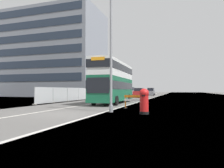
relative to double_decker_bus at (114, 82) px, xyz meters
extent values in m
cube|color=#565451|center=(0.08, -11.78, -2.67)|extent=(140.00, 280.00, 0.10)
cube|color=#B2AFA8|center=(2.40, -11.78, -2.62)|extent=(0.24, 196.00, 0.01)
cube|color=silver|center=(-2.10, -11.78, -2.62)|extent=(0.16, 168.00, 0.01)
cube|color=#145638|center=(0.00, 0.01, -0.91)|extent=(2.90, 11.33, 2.72)
cube|color=silver|center=(0.00, 0.01, 0.65)|extent=(2.90, 11.33, 0.40)
cube|color=silver|center=(0.00, 0.01, 1.58)|extent=(2.87, 11.22, 1.46)
cube|color=black|center=(0.00, 0.01, -0.50)|extent=(2.93, 11.45, 0.87)
cube|color=black|center=(0.00, 0.01, 1.58)|extent=(2.91, 11.39, 0.80)
cube|color=black|center=(0.21, -5.63, -0.57)|extent=(2.28, 0.15, 1.49)
cube|color=orange|center=(0.21, -5.63, 1.98)|extent=(1.36, 0.11, 0.32)
cube|color=#145638|center=(0.00, 0.01, -2.09)|extent=(2.93, 11.45, 0.36)
cylinder|color=black|center=(-1.11, -3.52, -2.12)|extent=(0.34, 1.01, 1.00)
cylinder|color=black|center=(1.37, -3.43, -2.12)|extent=(0.34, 1.01, 1.00)
cylinder|color=black|center=(-1.35, 3.05, -2.12)|extent=(0.34, 1.01, 1.00)
cylinder|color=black|center=(1.12, 3.15, -2.12)|extent=(0.34, 1.01, 1.00)
cylinder|color=gray|center=(2.89, -9.66, 1.78)|extent=(0.18, 0.18, 8.81)
cylinder|color=gray|center=(2.89, -9.66, -2.37)|extent=(0.29, 0.29, 0.50)
cylinder|color=black|center=(5.34, -10.08, -2.53)|extent=(0.62, 0.62, 0.18)
cylinder|color=red|center=(5.34, -10.08, -1.84)|extent=(0.57, 0.57, 1.20)
sphere|color=red|center=(5.34, -10.08, -1.24)|extent=(0.64, 0.64, 0.64)
cube|color=black|center=(5.34, -10.38, -1.38)|extent=(0.22, 0.03, 0.07)
cube|color=orange|center=(3.84, -6.51, -1.56)|extent=(1.67, 0.50, 0.20)
cube|color=white|center=(3.84, -6.51, -1.88)|extent=(1.67, 0.50, 0.20)
cube|color=orange|center=(3.10, -6.32, -2.09)|extent=(0.09, 0.09, 1.06)
cube|color=black|center=(3.10, -6.32, -2.58)|extent=(0.25, 0.46, 0.08)
cube|color=orange|center=(4.58, -6.70, -2.09)|extent=(0.09, 0.09, 1.06)
cube|color=black|center=(4.58, -6.70, -2.58)|extent=(0.25, 0.46, 0.08)
cube|color=#A8AAAD|center=(-7.26, -3.62, -1.63)|extent=(0.04, 3.26, 1.88)
cube|color=#A8AAAD|center=(-7.26, -0.22, -1.63)|extent=(0.04, 3.26, 1.88)
cube|color=#A8AAAD|center=(-7.26, 3.18, -1.63)|extent=(0.04, 3.26, 1.88)
cube|color=#A8AAAD|center=(-7.26, 6.58, -1.63)|extent=(0.04, 3.26, 1.88)
cube|color=#A8AAAD|center=(-7.26, 9.98, -1.63)|extent=(0.04, 3.26, 1.88)
cube|color=#A8AAAD|center=(-7.26, 13.38, -1.63)|extent=(0.04, 3.26, 1.88)
cube|color=#A8AAAD|center=(-7.26, 16.78, -1.63)|extent=(0.04, 3.26, 1.88)
cube|color=#A8AAAD|center=(-7.26, 20.18, -1.63)|extent=(0.04, 3.26, 1.88)
cylinder|color=#939699|center=(-7.26, -5.32, -1.63)|extent=(0.06, 0.06, 1.98)
cube|color=gray|center=(-7.26, -5.32, -2.56)|extent=(0.44, 0.20, 0.12)
cylinder|color=#939699|center=(-7.26, -1.92, -1.63)|extent=(0.06, 0.06, 1.98)
cube|color=gray|center=(-7.26, -1.92, -2.56)|extent=(0.44, 0.20, 0.12)
cylinder|color=#939699|center=(-7.26, 1.48, -1.63)|extent=(0.06, 0.06, 1.98)
cube|color=gray|center=(-7.26, 1.48, -2.56)|extent=(0.44, 0.20, 0.12)
cylinder|color=#939699|center=(-7.26, 4.88, -1.63)|extent=(0.06, 0.06, 1.98)
cube|color=gray|center=(-7.26, 4.88, -2.56)|extent=(0.44, 0.20, 0.12)
cylinder|color=#939699|center=(-7.26, 8.28, -1.63)|extent=(0.06, 0.06, 1.98)
cube|color=gray|center=(-7.26, 8.28, -2.56)|extent=(0.44, 0.20, 0.12)
cylinder|color=#939699|center=(-7.26, 11.68, -1.63)|extent=(0.06, 0.06, 1.98)
cube|color=gray|center=(-7.26, 11.68, -2.56)|extent=(0.44, 0.20, 0.12)
cylinder|color=#939699|center=(-7.26, 15.08, -1.63)|extent=(0.06, 0.06, 1.98)
cube|color=gray|center=(-7.26, 15.08, -2.56)|extent=(0.44, 0.20, 0.12)
cylinder|color=#939699|center=(-7.26, 18.48, -1.63)|extent=(0.06, 0.06, 1.98)
cube|color=gray|center=(-7.26, 18.48, -2.56)|extent=(0.44, 0.20, 0.12)
cylinder|color=#939699|center=(-7.26, 21.88, -1.63)|extent=(0.06, 0.06, 1.98)
cube|color=gray|center=(-7.26, 21.88, -2.56)|extent=(0.44, 0.20, 0.12)
cube|color=maroon|center=(-0.52, 19.29, -1.85)|extent=(1.81, 4.28, 1.18)
cube|color=black|center=(-0.52, 19.29, -0.93)|extent=(1.66, 2.35, 0.65)
cylinder|color=black|center=(0.38, 20.62, -2.32)|extent=(0.20, 0.60, 0.60)
cylinder|color=black|center=(-1.43, 20.62, -2.32)|extent=(0.20, 0.60, 0.60)
cylinder|color=black|center=(0.38, 17.96, -2.32)|extent=(0.20, 0.60, 0.60)
cylinder|color=black|center=(-1.43, 17.96, -2.32)|extent=(0.20, 0.60, 0.60)
cube|color=slate|center=(-4.34, 27.52, -1.79)|extent=(1.71, 4.44, 1.30)
cube|color=black|center=(-4.34, 27.52, -0.72)|extent=(1.58, 2.44, 0.84)
cylinder|color=black|center=(-3.49, 28.90, -2.32)|extent=(0.20, 0.60, 0.60)
cylinder|color=black|center=(-5.20, 28.90, -2.32)|extent=(0.20, 0.60, 0.60)
cylinder|color=black|center=(-3.49, 26.14, -2.32)|extent=(0.20, 0.60, 0.60)
cylinder|color=black|center=(-5.20, 26.14, -2.32)|extent=(0.20, 0.60, 0.60)
cube|color=slate|center=(-0.29, 36.75, -1.85)|extent=(1.84, 4.35, 1.18)
cube|color=black|center=(-0.29, 36.75, -0.85)|extent=(1.69, 2.39, 0.83)
cylinder|color=black|center=(0.63, 38.10, -2.32)|extent=(0.20, 0.60, 0.60)
cylinder|color=black|center=(-1.21, 38.10, -2.32)|extent=(0.20, 0.60, 0.60)
cylinder|color=black|center=(0.63, 35.40, -2.32)|extent=(0.20, 0.60, 0.60)
cylinder|color=black|center=(-1.21, 35.40, -2.32)|extent=(0.20, 0.60, 0.60)
cylinder|color=#4C3D2D|center=(-13.99, 16.98, -0.50)|extent=(0.33, 0.33, 4.24)
cylinder|color=#4C3D2D|center=(-13.49, 16.85, 1.66)|extent=(1.15, 0.44, 1.44)
cylinder|color=#4C3D2D|center=(-13.61, 17.58, 1.16)|extent=(0.94, 1.34, 1.07)
cylinder|color=#4C3D2D|center=(-14.21, 17.51, 0.59)|extent=(0.60, 1.19, 1.03)
cylinder|color=#4C3D2D|center=(-14.90, 16.74, 1.07)|extent=(1.93, 0.66, 1.33)
cylinder|color=#4C3D2D|center=(-14.40, 16.58, 1.57)|extent=(0.92, 0.93, 0.80)
cylinder|color=#4C3D2D|center=(-13.83, 16.59, 0.75)|extent=(0.50, 0.93, 1.12)
cylinder|color=#4C3D2D|center=(-14.60, 35.74, -0.61)|extent=(0.42, 0.42, 4.02)
cylinder|color=#4C3D2D|center=(-13.95, 35.70, 1.07)|extent=(1.47, 0.28, 1.74)
cylinder|color=#4C3D2D|center=(-14.52, 36.30, 1.10)|extent=(0.32, 1.24, 1.41)
cylinder|color=#4C3D2D|center=(-15.09, 36.15, 0.15)|extent=(1.18, 1.02, 0.92)
cylinder|color=#4C3D2D|center=(-15.45, 35.27, 1.67)|extent=(1.89, 1.17, 1.47)
cylinder|color=#4C3D2D|center=(-14.46, 35.32, 1.04)|extent=(0.48, 1.01, 1.23)
cube|color=gray|center=(-24.71, 22.12, 8.10)|extent=(27.45, 14.19, 21.44)
cube|color=#232D3D|center=(-24.71, 14.99, 1.82)|extent=(25.80, 0.08, 1.72)
cube|color=#232D3D|center=(-24.71, 14.99, 4.88)|extent=(25.80, 0.08, 1.72)
cube|color=#232D3D|center=(-24.71, 14.99, 7.95)|extent=(25.80, 0.08, 1.72)
cube|color=#232D3D|center=(-24.71, 14.99, 11.01)|extent=(25.80, 0.08, 1.72)
cube|color=#232D3D|center=(-24.71, 14.99, 14.07)|extent=(25.80, 0.08, 1.72)
cube|color=#232D3D|center=(-24.71, 14.99, 17.14)|extent=(25.80, 0.08, 1.72)
camera|label=1|loc=(7.56, -23.71, -1.02)|focal=32.90mm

